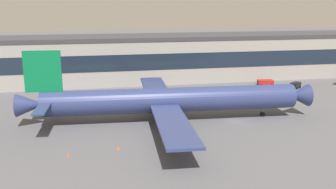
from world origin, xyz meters
TOP-DOWN VIEW (x-y plane):
  - ground_plane at (0.00, 0.00)m, footprint 600.00×600.00m
  - terminal_building at (0.00, 49.62)m, footprint 199.14×19.85m
  - airliner at (-14.70, 3.55)m, footprint 64.98×55.96m
  - baggage_tug at (30.46, 27.81)m, footprint 4.10×3.69m
  - pushback_tractor at (23.40, 33.66)m, footprint 5.09×3.18m
  - traffic_cone_0 at (-26.74, -11.47)m, footprint 0.52×0.52m
  - traffic_cone_1 at (-35.32, -12.71)m, footprint 0.49×0.49m

SIDE VIEW (x-z plane):
  - ground_plane at x=0.00m, z-range 0.00..0.00m
  - traffic_cone_1 at x=-35.32m, z-range 0.00..0.61m
  - traffic_cone_0 at x=-26.74m, z-range 0.00..0.65m
  - pushback_tractor at x=23.40m, z-range 0.17..1.92m
  - baggage_tug at x=30.46m, z-range 0.16..2.01m
  - airliner at x=-14.70m, z-range -3.34..12.73m
  - terminal_building at x=0.00m, z-range 0.02..15.16m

